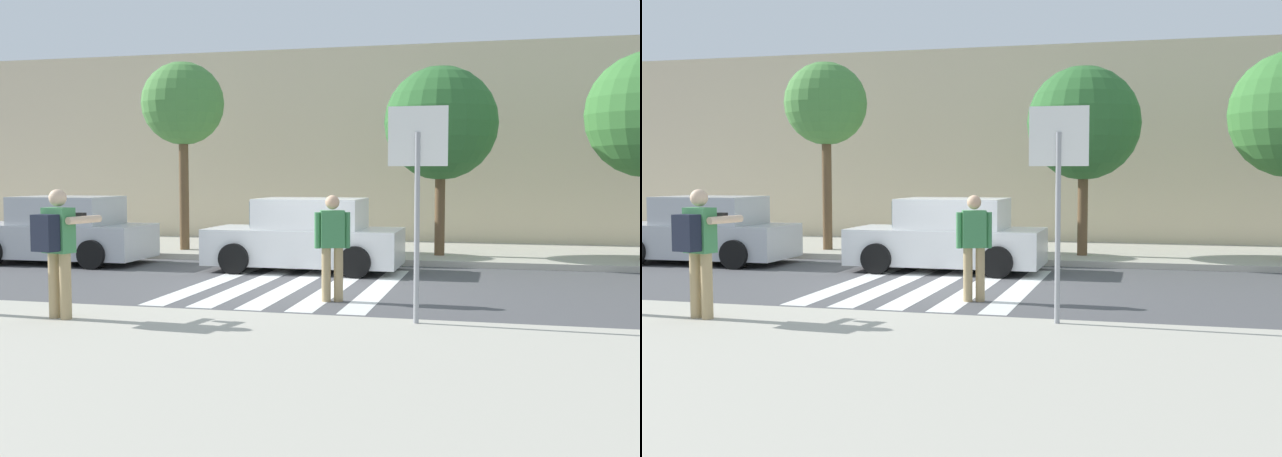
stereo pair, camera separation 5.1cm
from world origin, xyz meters
TOP-DOWN VIEW (x-y plane):
  - ground_plane at (0.00, 0.00)m, footprint 120.00×120.00m
  - sidewalk_near at (0.00, -6.20)m, footprint 60.00×6.00m
  - sidewalk_far at (0.00, 6.00)m, footprint 60.00×4.80m
  - building_facade_far at (0.00, 10.40)m, footprint 56.00×4.00m
  - crosswalk_stripe_0 at (-1.60, 0.20)m, footprint 0.44×5.20m
  - crosswalk_stripe_1 at (-0.80, 0.20)m, footprint 0.44×5.20m
  - crosswalk_stripe_2 at (0.00, 0.20)m, footprint 0.44×5.20m
  - crosswalk_stripe_3 at (0.80, 0.20)m, footprint 0.44×5.20m
  - crosswalk_stripe_4 at (1.60, 0.20)m, footprint 0.44×5.20m
  - stop_sign at (2.68, -3.44)m, footprint 0.76×0.08m
  - photographer_with_backpack at (-1.97, -4.30)m, footprint 0.69×0.92m
  - pedestrian_crossing at (1.08, -1.32)m, footprint 0.55×0.35m
  - parked_car_silver at (-6.13, 2.30)m, footprint 4.10×1.92m
  - parked_car_white at (-0.32, 2.30)m, footprint 4.10×1.92m
  - street_tree_west at (-4.15, 4.62)m, footprint 2.08×2.08m
  - street_tree_center at (2.29, 4.80)m, footprint 2.66×2.66m

SIDE VIEW (x-z plane):
  - ground_plane at x=0.00m, z-range 0.00..0.00m
  - crosswalk_stripe_0 at x=-1.60m, z-range 0.00..0.01m
  - crosswalk_stripe_1 at x=-0.80m, z-range 0.00..0.01m
  - crosswalk_stripe_2 at x=0.00m, z-range 0.00..0.01m
  - crosswalk_stripe_3 at x=0.80m, z-range 0.00..0.01m
  - crosswalk_stripe_4 at x=1.60m, z-range 0.00..0.01m
  - sidewalk_near at x=0.00m, z-range 0.00..0.14m
  - sidewalk_far at x=0.00m, z-range 0.00..0.14m
  - parked_car_silver at x=-6.13m, z-range -0.05..1.50m
  - parked_car_white at x=-0.32m, z-range -0.05..1.50m
  - pedestrian_crossing at x=1.08m, z-range 0.11..1.84m
  - photographer_with_backpack at x=-1.97m, z-range 0.31..2.03m
  - stop_sign at x=2.68m, z-range 0.78..3.56m
  - building_facade_far at x=0.00m, z-range 0.00..5.73m
  - street_tree_center at x=2.29m, z-range 1.02..5.47m
  - street_tree_west at x=-4.15m, z-range 1.43..6.17m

